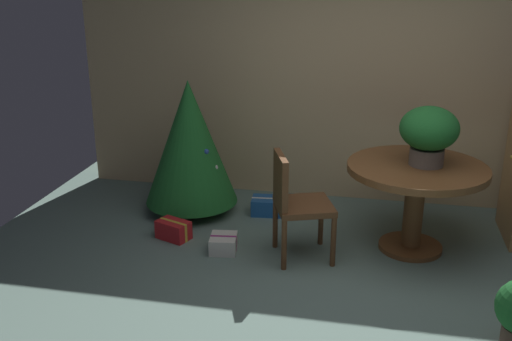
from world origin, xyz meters
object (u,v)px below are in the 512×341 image
Objects in this scene: round_dining_table at (416,184)px; wooden_chair_left at (295,200)px; flower_vase at (429,132)px; holiday_tree at (190,142)px; gift_box_cream at (223,244)px; gift_box_blue at (268,206)px; gift_box_red at (173,230)px.

round_dining_table is 1.28× the size of wooden_chair_left.
holiday_tree is at bearing 169.84° from flower_vase.
round_dining_table is at bearing 13.40° from gift_box_cream.
gift_box_blue is at bearing 161.38° from flower_vase.
gift_box_blue is at bearing 45.16° from gift_box_red.
round_dining_table is at bearing -160.70° from flower_vase.
holiday_tree is (-2.09, 0.41, 0.12)m from round_dining_table.
round_dining_table reaches higher than gift_box_red.
flower_vase is 2.21m from holiday_tree.
flower_vase reaches higher than gift_box_cream.
round_dining_table is 3.51× the size of gift_box_blue.
wooden_chair_left is at bearing -65.66° from gift_box_blue.
holiday_tree is (-1.13, 0.76, 0.20)m from wooden_chair_left.
gift_box_red is 1.21× the size of gift_box_cream.
gift_box_cream is at bearing -166.60° from round_dining_table.
gift_box_cream is (0.50, -0.15, -0.01)m from gift_box_red.
round_dining_table is 3.45× the size of gift_box_red.
round_dining_table reaches higher than gift_box_blue.
round_dining_table is 4.18× the size of gift_box_cream.
flower_vase is (0.06, 0.02, 0.45)m from round_dining_table.
holiday_tree reaches higher than flower_vase.
round_dining_table is 1.69m from gift_box_cream.
gift_box_red is at bearing -173.37° from flower_vase.
gift_box_cream is (-0.60, -0.02, -0.44)m from wooden_chair_left.
gift_box_red is 1.02m from gift_box_blue.
holiday_tree is 3.92× the size of gift_box_red.
wooden_chair_left is at bearing 2.14° from gift_box_cream.
flower_vase is 1.49× the size of gift_box_blue.
gift_box_blue is at bearing 159.71° from round_dining_table.
wooden_chair_left reaches higher than round_dining_table.
wooden_chair_left is 1.02m from gift_box_blue.
wooden_chair_left is (-0.96, -0.35, -0.08)m from round_dining_table.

